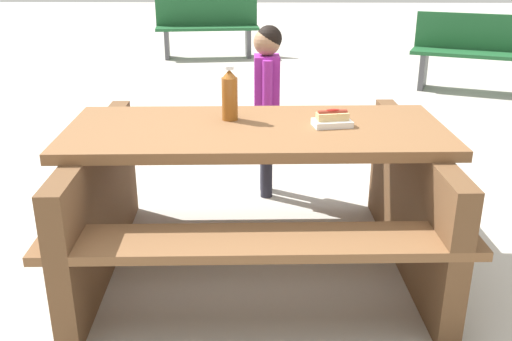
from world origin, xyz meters
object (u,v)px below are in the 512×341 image
hotdog_tray (332,120)px  child_in_coat (267,90)px  picnic_table (256,186)px  soda_bottle (230,95)px  park_bench_near (481,52)px  park_bench_mid (207,26)px

hotdog_tray → child_in_coat: child_in_coat is taller
picnic_table → child_in_coat: size_ratio=1.68×
soda_bottle → park_bench_near: (2.58, 3.79, -0.42)m
soda_bottle → park_bench_mid: 6.00m
picnic_table → hotdog_tray: (0.36, 0.01, 0.34)m
picnic_table → park_bench_near: (2.45, 3.90, 0.00)m
picnic_table → park_bench_mid: 6.11m
picnic_table → hotdog_tray: bearing=2.0°
soda_bottle → hotdog_tray: (0.49, -0.10, -0.09)m
picnic_table → soda_bottle: (-0.13, 0.11, 0.43)m
soda_bottle → child_in_coat: size_ratio=0.24×
picnic_table → soda_bottle: bearing=138.7°
soda_bottle → park_bench_mid: size_ratio=0.17×
child_in_coat → park_bench_near: 3.83m
picnic_table → park_bench_mid: size_ratio=1.21×
hotdog_tray → park_bench_near: bearing=61.7°
soda_bottle → hotdog_tray: bearing=-11.7°
soda_bottle → child_in_coat: (0.18, 0.82, -0.17)m
hotdog_tray → child_in_coat: size_ratio=0.18×
picnic_table → soda_bottle: soda_bottle is taller
hotdog_tray → park_bench_mid: 6.17m
picnic_table → child_in_coat: (0.05, 0.93, 0.26)m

